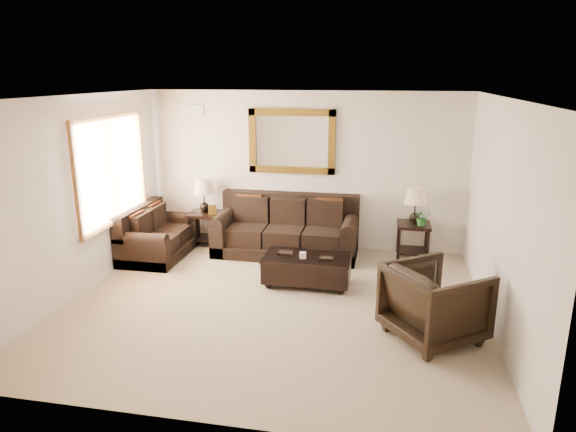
% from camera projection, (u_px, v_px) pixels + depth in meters
% --- Properties ---
extents(room, '(5.51, 5.01, 2.71)m').
position_uv_depth(room, '(272.00, 206.00, 6.51)').
color(room, gray).
rests_on(room, ground).
extents(window, '(0.07, 1.96, 1.66)m').
position_uv_depth(window, '(112.00, 170.00, 7.80)').
color(window, white).
rests_on(window, room).
extents(mirror, '(1.50, 0.06, 1.10)m').
position_uv_depth(mirror, '(292.00, 142.00, 8.75)').
color(mirror, '#4A2E0E').
rests_on(mirror, room).
extents(air_vent, '(0.25, 0.02, 0.18)m').
position_uv_depth(air_vent, '(197.00, 110.00, 8.94)').
color(air_vent, '#999999').
rests_on(air_vent, room).
extents(sofa, '(2.39, 1.03, 0.98)m').
position_uv_depth(sofa, '(287.00, 233.00, 8.73)').
color(sofa, black).
rests_on(sofa, room).
extents(loveseat, '(0.89, 1.50, 0.84)m').
position_uv_depth(loveseat, '(156.00, 238.00, 8.61)').
color(loveseat, black).
rests_on(loveseat, room).
extents(end_table_left, '(0.54, 0.54, 1.19)m').
position_uv_depth(end_table_left, '(204.00, 202.00, 9.05)').
color(end_table_left, black).
rests_on(end_table_left, room).
extents(end_table_right, '(0.54, 0.54, 1.19)m').
position_uv_depth(end_table_right, '(415.00, 213.00, 8.39)').
color(end_table_right, black).
rests_on(end_table_right, room).
extents(coffee_table, '(1.26, 0.68, 0.53)m').
position_uv_depth(coffee_table, '(307.00, 267.00, 7.43)').
color(coffee_table, black).
rests_on(coffee_table, room).
extents(armchair, '(1.27, 1.28, 0.97)m').
position_uv_depth(armchair, '(435.00, 299.00, 5.85)').
color(armchair, black).
rests_on(armchair, floor).
extents(potted_plant, '(0.30, 0.32, 0.22)m').
position_uv_depth(potted_plant, '(422.00, 219.00, 8.29)').
color(potted_plant, '#1D541C').
rests_on(potted_plant, end_table_right).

